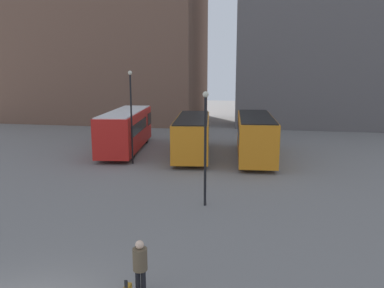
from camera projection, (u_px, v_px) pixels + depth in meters
The scene contains 7 objects.
building_block_right at pixel (348, 33), 43.92m from camera, with size 25.21×11.72×21.71m.
bus_0 at pixel (126, 129), 30.56m from camera, with size 4.05×10.60×3.25m.
bus_1 at pixel (193, 134), 28.74m from camera, with size 3.82×9.80×2.98m.
bus_2 at pixel (255, 135), 27.68m from camera, with size 3.25×9.56×3.19m.
traveler at pixel (140, 262), 10.59m from camera, with size 0.45×0.45×1.63m.
lamp_post_0 at pixel (131, 111), 25.51m from camera, with size 0.28×0.28×6.41m.
lamp_post_1 at pixel (205, 139), 17.35m from camera, with size 0.28×0.28×5.43m.
Camera 1 is at (5.80, -6.90, 6.24)m, focal length 35.00 mm.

